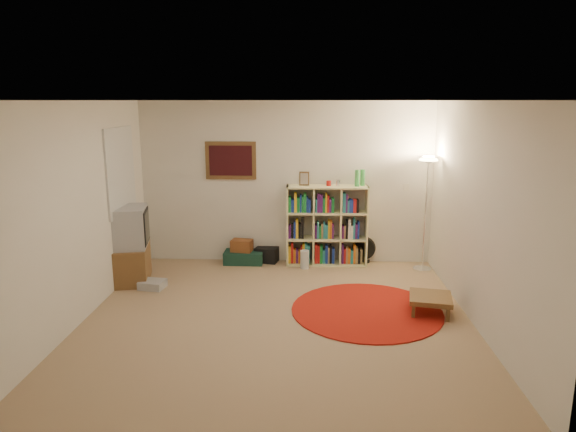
% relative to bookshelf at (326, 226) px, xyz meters
% --- Properties ---
extents(room, '(4.54, 4.54, 2.54)m').
position_rel_bookshelf_xyz_m(room, '(-0.67, -2.06, 0.66)').
color(room, '#9C7C5B').
rests_on(room, ground).
extents(bookshelf, '(1.24, 0.37, 1.48)m').
position_rel_bookshelf_xyz_m(bookshelf, '(0.00, 0.00, 0.00)').
color(bookshelf, '#FFF4AA').
rests_on(bookshelf, ground).
extents(floor_lamp, '(0.43, 0.43, 1.72)m').
position_rel_bookshelf_xyz_m(floor_lamp, '(1.46, -0.25, 0.83)').
color(floor_lamp, white).
rests_on(floor_lamp, ground).
extents(floor_fan, '(0.37, 0.24, 0.41)m').
position_rel_bookshelf_xyz_m(floor_fan, '(0.61, 0.09, -0.39)').
color(floor_fan, black).
rests_on(floor_fan, ground).
extents(tv_stand, '(0.65, 0.82, 1.07)m').
position_rel_bookshelf_xyz_m(tv_stand, '(-2.77, -0.92, -0.08)').
color(tv_stand, brown).
rests_on(tv_stand, ground).
extents(dvd_box, '(0.36, 0.32, 0.11)m').
position_rel_bookshelf_xyz_m(dvd_box, '(-2.38, -1.19, -0.54)').
color(dvd_box, '#A3A3A8').
rests_on(dvd_box, ground).
extents(suitcase, '(0.61, 0.40, 0.19)m').
position_rel_bookshelf_xyz_m(suitcase, '(-1.28, -0.00, -0.50)').
color(suitcase, '#123227').
rests_on(suitcase, ground).
extents(wicker_basket, '(0.35, 0.28, 0.18)m').
position_rel_bookshelf_xyz_m(wicker_basket, '(-1.31, -0.03, -0.31)').
color(wicker_basket, brown).
rests_on(wicker_basket, suitcase).
extents(duffel_bag, '(0.39, 0.35, 0.23)m').
position_rel_bookshelf_xyz_m(duffel_bag, '(-0.92, 0.07, -0.48)').
color(duffel_bag, black).
rests_on(duffel_bag, ground).
extents(paper_towel, '(0.15, 0.15, 0.28)m').
position_rel_bookshelf_xyz_m(paper_towel, '(-0.32, -0.25, -0.46)').
color(paper_towel, silver).
rests_on(paper_towel, ground).
extents(red_rug, '(1.83, 1.83, 0.02)m').
position_rel_bookshelf_xyz_m(red_rug, '(0.45, -1.85, -0.59)').
color(red_rug, maroon).
rests_on(red_rug, ground).
extents(side_table, '(0.57, 0.57, 0.22)m').
position_rel_bookshelf_xyz_m(side_table, '(1.20, -1.89, -0.41)').
color(side_table, '#50351C').
rests_on(side_table, ground).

